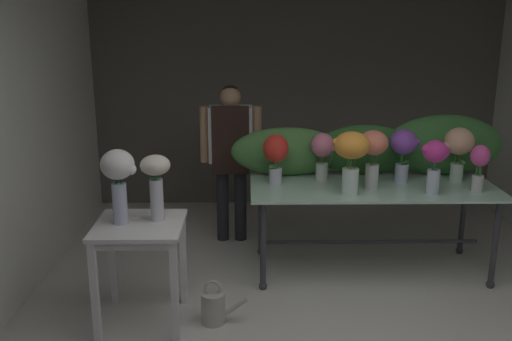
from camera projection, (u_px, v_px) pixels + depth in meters
The scene contains 18 objects.
ground_plane at pixel (310, 267), 5.15m from camera, with size 8.50×8.50×0.00m, color beige.
wall_back at pixel (296, 79), 6.62m from camera, with size 4.84×0.12×3.00m, color #5B564C.
wall_left at pixel (27, 104), 4.72m from camera, with size 0.12×3.98×3.00m, color silver.
display_table_glass at pixel (372, 197), 4.91m from camera, with size 2.12×0.92×0.80m.
side_table_white at pixel (140, 238), 4.06m from camera, with size 0.63×0.62×0.78m.
florist at pixel (231, 147), 5.53m from camera, with size 0.60×0.24×1.57m.
foliage_backdrop at pixel (379, 148), 5.14m from camera, with size 2.48×0.31×0.56m.
vase_magenta_carnations at pixel (435, 160), 4.56m from camera, with size 0.24×0.20×0.45m.
vase_violet_freesia at pixel (404, 149), 4.88m from camera, with size 0.25×0.23×0.47m.
vase_peach_stock at pixel (459, 147), 4.90m from camera, with size 0.27×0.25×0.48m.
vase_fuchsia_snapdragons at pixel (480, 164), 4.63m from camera, with size 0.16×0.16×0.40m.
vase_coral_ranunculus at pixel (373, 151), 4.71m from camera, with size 0.24×0.24×0.50m.
vase_rosy_hydrangea at pixel (323, 151), 4.96m from camera, with size 0.21×0.20×0.43m.
vase_scarlet_tulips at pixel (276, 153), 4.85m from camera, with size 0.22×0.22×0.44m.
vase_sunset_peonies at pixel (351, 154), 4.54m from camera, with size 0.30×0.29×0.52m.
vase_white_roses_tall at pixel (118, 176), 3.94m from camera, with size 0.25×0.24×0.54m.
vase_cream_lisianthus_tall at pixel (156, 179), 4.01m from camera, with size 0.21×0.21×0.49m.
watering_can at pixel (214, 307), 4.18m from camera, with size 0.35×0.18×0.34m.
Camera 1 is at (-0.56, -2.80, 2.20)m, focal length 39.56 mm.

